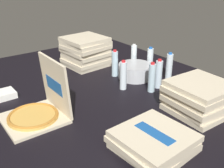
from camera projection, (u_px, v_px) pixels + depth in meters
ground_plane at (104, 107)px, 1.97m from camera, size 3.20×2.40×0.02m
open_pizza_box at (39, 109)px, 1.79m from camera, size 0.38×0.39×0.40m
pizza_stack_left_mid at (86, 52)px, 2.71m from camera, size 0.44×0.44×0.30m
pizza_stack_center_near at (199, 97)px, 1.86m from camera, size 0.42×0.43×0.22m
pizza_stack_right_mid at (153, 141)px, 1.49m from camera, size 0.41×0.42×0.11m
ice_bucket at (135, 71)px, 2.44m from camera, size 0.30×0.30×0.13m
water_bottle_0 at (152, 78)px, 2.15m from camera, size 0.06×0.06×0.25m
water_bottle_1 at (169, 67)px, 2.39m from camera, size 0.06×0.06×0.25m
water_bottle_2 at (123, 75)px, 2.20m from camera, size 0.06×0.06×0.25m
water_bottle_3 at (159, 74)px, 2.22m from camera, size 0.06×0.06×0.25m
water_bottle_4 at (134, 57)px, 2.63m from camera, size 0.06×0.06×0.25m
water_bottle_5 at (150, 60)px, 2.54m from camera, size 0.06×0.06×0.25m
water_bottle_6 at (115, 64)px, 2.46m from camera, size 0.06×0.06×0.25m
napkin_pile at (5, 94)px, 2.09m from camera, size 0.15×0.15×0.05m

